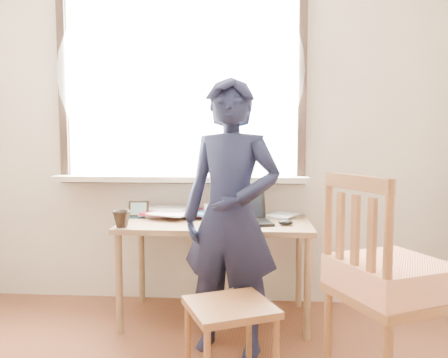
# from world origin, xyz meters

# --- Properties ---
(room_shell) EXTENTS (3.52, 4.02, 2.61)m
(room_shell) POSITION_xyz_m (-0.02, 0.20, 1.64)
(room_shell) COLOR beige
(room_shell) RESTS_ON ground
(desk) EXTENTS (1.25, 0.62, 0.67)m
(desk) POSITION_xyz_m (0.09, 1.63, 0.60)
(desk) COLOR brown
(desk) RESTS_ON ground
(laptop) EXTENTS (0.40, 0.36, 0.24)m
(laptop) POSITION_xyz_m (0.26, 1.60, 0.73)
(laptop) COLOR black
(laptop) RESTS_ON desk
(mug_white) EXTENTS (0.14, 0.14, 0.10)m
(mug_white) POSITION_xyz_m (0.05, 1.82, 0.72)
(mug_white) COLOR white
(mug_white) RESTS_ON desk
(mug_dark) EXTENTS (0.12, 0.12, 0.10)m
(mug_dark) POSITION_xyz_m (-0.48, 1.39, 0.72)
(mug_dark) COLOR black
(mug_dark) RESTS_ON desk
(mouse) EXTENTS (0.09, 0.06, 0.04)m
(mouse) POSITION_xyz_m (0.54, 1.53, 0.69)
(mouse) COLOR black
(mouse) RESTS_ON desk
(desk_clutter) EXTENTS (0.79, 0.48, 0.05)m
(desk_clutter) POSITION_xyz_m (-0.34, 1.82, 0.69)
(desk_clutter) COLOR white
(desk_clutter) RESTS_ON desk
(book_a) EXTENTS (0.20, 0.26, 0.02)m
(book_a) POSITION_xyz_m (-0.35, 1.87, 0.68)
(book_a) COLOR white
(book_a) RESTS_ON desk
(book_b) EXTENTS (0.28, 0.31, 0.02)m
(book_b) POSITION_xyz_m (0.46, 1.88, 0.68)
(book_b) COLOR white
(book_b) RESTS_ON desk
(picture_frame) EXTENTS (0.14, 0.02, 0.11)m
(picture_frame) POSITION_xyz_m (-0.46, 1.73, 0.72)
(picture_frame) COLOR black
(picture_frame) RESTS_ON desk
(work_chair) EXTENTS (0.52, 0.51, 0.41)m
(work_chair) POSITION_xyz_m (0.23, 0.85, 0.34)
(work_chair) COLOR brown
(work_chair) RESTS_ON ground
(side_chair) EXTENTS (0.63, 0.64, 1.05)m
(side_chair) POSITION_xyz_m (0.97, 0.83, 0.55)
(side_chair) COLOR brown
(side_chair) RESTS_ON ground
(person) EXTENTS (0.65, 0.52, 1.55)m
(person) POSITION_xyz_m (0.21, 1.20, 0.78)
(person) COLOR black
(person) RESTS_ON ground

